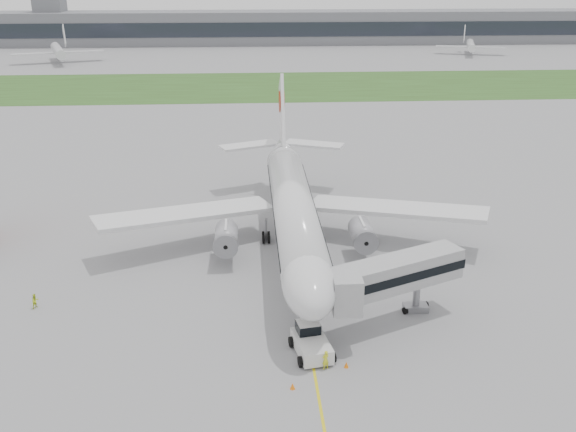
{
  "coord_description": "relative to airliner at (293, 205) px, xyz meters",
  "views": [
    {
      "loc": [
        -5.24,
        -67.39,
        32.46
      ],
      "look_at": [
        -0.75,
        2.0,
        5.33
      ],
      "focal_mm": 40.0,
      "sensor_mm": 36.0,
      "label": 1
    }
  ],
  "objects": [
    {
      "name": "safety_cone_right",
      "position": [
        2.85,
        -25.66,
        -5.38
      ],
      "size": [
        0.4,
        0.4,
        0.55
      ],
      "primitive_type": "cone",
      "color": "orange",
      "rests_on": "ground"
    },
    {
      "name": "ground",
      "position": [
        0.0,
        -4.87,
        -5.66
      ],
      "size": [
        600.0,
        600.0,
        0.0
      ],
      "primitive_type": "plane",
      "color": "gray",
      "rests_on": "ground"
    },
    {
      "name": "apron_markings",
      "position": [
        0.0,
        -9.87,
        -5.66
      ],
      "size": [
        70.0,
        70.0,
        0.04
      ],
      "primitive_type": null,
      "color": "gold",
      "rests_on": "ground"
    },
    {
      "name": "distant_aircraft_left",
      "position": [
        -72.51,
        168.48,
        -5.66
      ],
      "size": [
        39.1,
        36.79,
        12.13
      ],
      "primitive_type": null,
      "rotation": [
        0.0,
        0.0,
        0.33
      ],
      "color": "silver",
      "rests_on": "ground"
    },
    {
      "name": "jet_bridge",
      "position": [
        7.99,
        -18.58,
        -0.56
      ],
      "size": [
        14.19,
        9.69,
        6.9
      ],
      "rotation": [
        0.0,
        0.0,
        0.43
      ],
      "color": "#A1A1A3",
      "rests_on": "ground"
    },
    {
      "name": "pushback_tug",
      "position": [
        -0.01,
        -23.06,
        -4.51
      ],
      "size": [
        4.02,
        5.29,
        2.5
      ],
      "rotation": [
        0.0,
        0.0,
        0.18
      ],
      "color": "silver",
      "rests_on": "ground"
    },
    {
      "name": "airliner",
      "position": [
        0.0,
        0.0,
        0.0
      ],
      "size": [
        48.13,
        53.95,
        17.88
      ],
      "color": "silver",
      "rests_on": "ground"
    },
    {
      "name": "ground_crew_near",
      "position": [
        1.02,
        -25.75,
        -4.76
      ],
      "size": [
        0.78,
        0.67,
        1.79
      ],
      "primitive_type": "imported",
      "rotation": [
        0.0,
        0.0,
        3.6
      ],
      "color": "yellow",
      "rests_on": "ground"
    },
    {
      "name": "grass_strip",
      "position": [
        0.0,
        115.13,
        -5.65
      ],
      "size": [
        600.0,
        50.0,
        0.02
      ],
      "primitive_type": "cube",
      "color": "#2C481B",
      "rests_on": "ground"
    },
    {
      "name": "control_tower",
      "position": [
        -90.0,
        227.13,
        -5.66
      ],
      "size": [
        12.0,
        12.0,
        56.0
      ],
      "primitive_type": null,
      "color": "slate",
      "rests_on": "ground"
    },
    {
      "name": "terminal_building",
      "position": [
        0.0,
        225.0,
        1.34
      ],
      "size": [
        320.0,
        22.3,
        14.0
      ],
      "color": "slate",
      "rests_on": "ground"
    },
    {
      "name": "distant_aircraft_right",
      "position": [
        83.21,
        181.31,
        -5.66
      ],
      "size": [
        32.45,
        30.37,
        10.21
      ],
      "primitive_type": null,
      "rotation": [
        0.0,
        0.0,
        -0.3
      ],
      "color": "silver",
      "rests_on": "ground"
    },
    {
      "name": "safety_cone_left",
      "position": [
        -2.03,
        -28.4,
        -5.37
      ],
      "size": [
        0.42,
        0.42,
        0.58
      ],
      "primitive_type": "cone",
      "color": "orange",
      "rests_on": "ground"
    },
    {
      "name": "ground_crew_far",
      "position": [
        -27.15,
        -13.29,
        -4.88
      ],
      "size": [
        0.93,
        0.96,
        1.57
      ],
      "primitive_type": "imported",
      "rotation": [
        0.0,
        0.0,
        0.94
      ],
      "color": "#C3DD24",
      "rests_on": "ground"
    }
  ]
}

